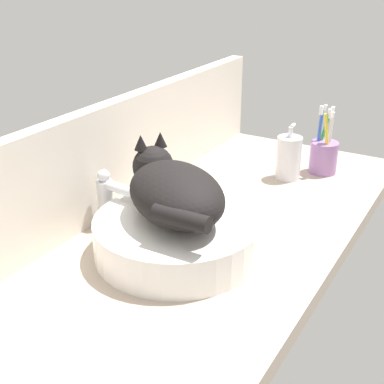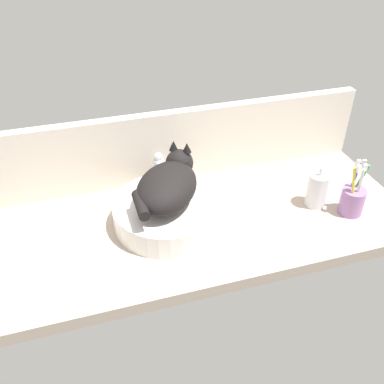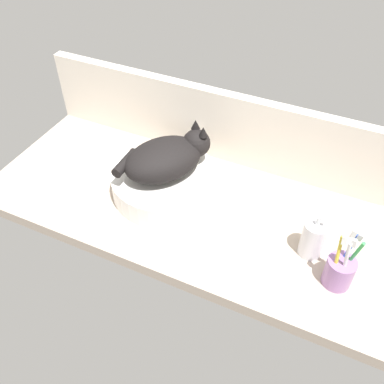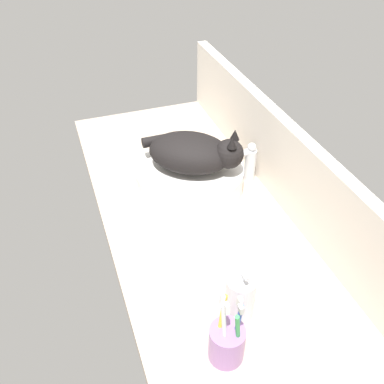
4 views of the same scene
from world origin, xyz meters
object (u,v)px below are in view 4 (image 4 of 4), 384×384
object	(u,v)px
sink_basin	(190,178)
soap_dispenser	(240,297)
cat	(194,152)
toothbrush_cup	(227,342)
faucet	(247,161)

from	to	relation	value
sink_basin	soap_dispenser	distance (cm)	48.84
sink_basin	cat	xyz separation A→B (cm)	(0.70, 1.18, 9.64)
toothbrush_cup	sink_basin	bearing A→B (deg)	168.32
faucet	toothbrush_cup	distance (cm)	63.22
toothbrush_cup	soap_dispenser	bearing A→B (deg)	141.95
soap_dispenser	sink_basin	bearing A→B (deg)	174.12
sink_basin	toothbrush_cup	size ratio (longest dim) A/B	1.79
cat	soap_dispenser	bearing A→B (deg)	-7.36
sink_basin	soap_dispenser	xyz separation A→B (cm)	(48.54, -5.00, 2.00)
cat	faucet	distance (cm)	18.49
cat	faucet	bearing A→B (deg)	86.02
cat	soap_dispenser	world-z (taller)	cat
sink_basin	soap_dispenser	bearing A→B (deg)	-5.88
faucet	toothbrush_cup	size ratio (longest dim) A/B	0.73
sink_basin	faucet	world-z (taller)	faucet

